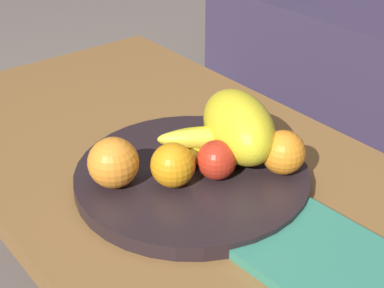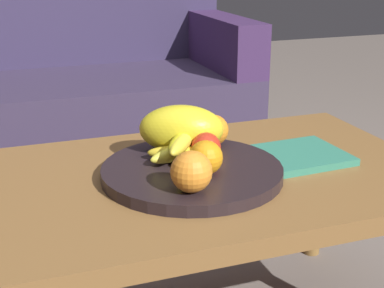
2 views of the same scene
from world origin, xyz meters
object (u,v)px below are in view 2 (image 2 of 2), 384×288
at_px(orange_front, 213,130).
at_px(banana_bunch, 180,148).
at_px(melon_large_front, 181,129).
at_px(orange_left, 191,172).
at_px(orange_right, 206,158).
at_px(magazine, 289,156).
at_px(couch, 40,99).
at_px(fruit_bowl, 192,172).
at_px(apple_front, 206,147).
at_px(coffee_table, 166,197).

distance_m(orange_front, banana_bunch, 0.13).
xyz_separation_m(melon_large_front, orange_left, (-0.05, -0.21, -0.01)).
height_order(orange_right, magazine, orange_right).
bearing_deg(orange_front, couch, 103.87).
relative_size(fruit_bowl, orange_front, 5.34).
bearing_deg(orange_left, orange_front, 59.46).
xyz_separation_m(fruit_bowl, orange_left, (-0.04, -0.12, 0.05)).
bearing_deg(orange_left, melon_large_front, 76.13).
distance_m(melon_large_front, apple_front, 0.08).
bearing_deg(melon_large_front, banana_bunch, -111.69).
relative_size(couch, orange_right, 24.15).
xyz_separation_m(orange_right, apple_front, (0.03, 0.06, -0.00)).
height_order(melon_large_front, orange_left, melon_large_front).
bearing_deg(orange_front, apple_front, -119.47).
distance_m(coffee_table, melon_large_front, 0.16).
relative_size(melon_large_front, apple_front, 2.95).
height_order(couch, magazine, couch).
bearing_deg(banana_bunch, fruit_bowl, -72.63).
bearing_deg(melon_large_front, apple_front, -67.66).
xyz_separation_m(coffee_table, orange_right, (0.06, -0.07, 0.11)).
bearing_deg(orange_right, banana_bunch, 105.83).
relative_size(melon_large_front, magazine, 0.75).
distance_m(fruit_bowl, orange_front, 0.15).
distance_m(fruit_bowl, banana_bunch, 0.06).
bearing_deg(magazine, melon_large_front, 160.97).
height_order(couch, apple_front, couch).
relative_size(melon_large_front, banana_bunch, 1.18).
relative_size(melon_large_front, orange_front, 2.62).
bearing_deg(melon_large_front, orange_left, -103.87).
height_order(coffee_table, melon_large_front, melon_large_front).
bearing_deg(magazine, orange_front, 146.96).
bearing_deg(fruit_bowl, coffee_table, 160.54).
distance_m(fruit_bowl, apple_front, 0.06).
height_order(couch, fruit_bowl, couch).
bearing_deg(couch, fruit_bowl, -81.22).
distance_m(orange_front, orange_right, 0.18).
bearing_deg(apple_front, coffee_table, 179.40).
bearing_deg(apple_front, melon_large_front, 112.34).
height_order(couch, orange_left, couch).
relative_size(couch, banana_bunch, 10.69).
xyz_separation_m(couch, banana_bunch, (0.19, -1.26, 0.19)).
bearing_deg(banana_bunch, magazine, -3.81).
distance_m(apple_front, banana_bunch, 0.06).
height_order(coffee_table, orange_right, orange_right).
distance_m(orange_right, magazine, 0.25).
distance_m(melon_large_front, orange_left, 0.22).
bearing_deg(orange_right, orange_front, 63.33).
bearing_deg(orange_front, orange_right, -116.67).
xyz_separation_m(orange_right, banana_bunch, (-0.02, 0.09, -0.01)).
height_order(fruit_bowl, melon_large_front, melon_large_front).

